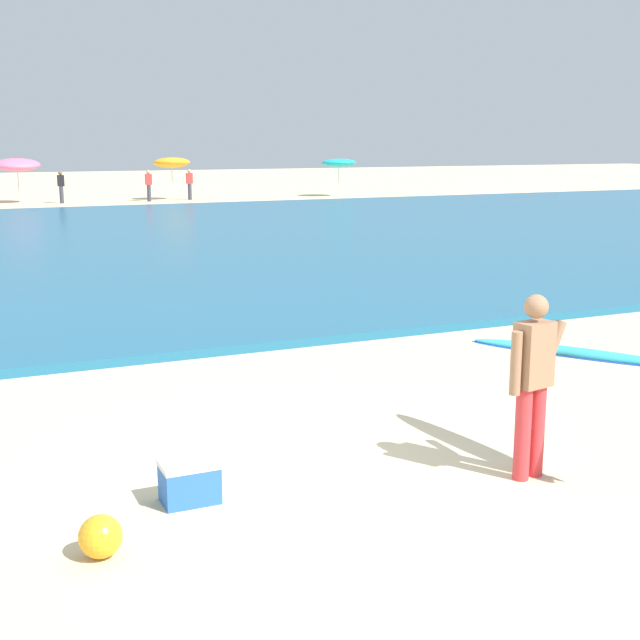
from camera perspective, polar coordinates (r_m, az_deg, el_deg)
ground_plane at (r=8.33m, az=1.00°, el=-9.72°), size 160.00×160.00×0.00m
sea at (r=25.90m, az=-16.72°, el=4.80°), size 120.00×28.00×0.14m
surfer_with_board at (r=8.15m, az=15.20°, el=-3.01°), size 1.16×2.61×1.73m
beach_umbrella_1 at (r=44.90m, az=-19.62°, el=9.76°), size 2.19×2.23×2.27m
beach_umbrella_2 at (r=45.44m, az=-9.91°, el=10.34°), size 1.89×1.91×2.23m
beach_umbrella_3 at (r=47.58m, az=1.27°, el=10.48°), size 1.90×1.91×2.07m
beachgoer_near_row_left at (r=45.38m, az=-8.73°, el=9.03°), size 0.32×0.20×1.58m
beachgoer_near_row_mid at (r=44.20m, az=-16.95°, el=8.57°), size 0.32×0.20×1.58m
beachgoer_near_row_right at (r=44.53m, az=-11.40°, el=8.88°), size 0.32×0.20×1.58m
beach_ball at (r=6.79m, az=-14.49°, el=-13.86°), size 0.33×0.33×0.33m
cooler_box at (r=7.57m, az=-8.73°, el=-10.64°), size 0.49×0.35×0.37m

